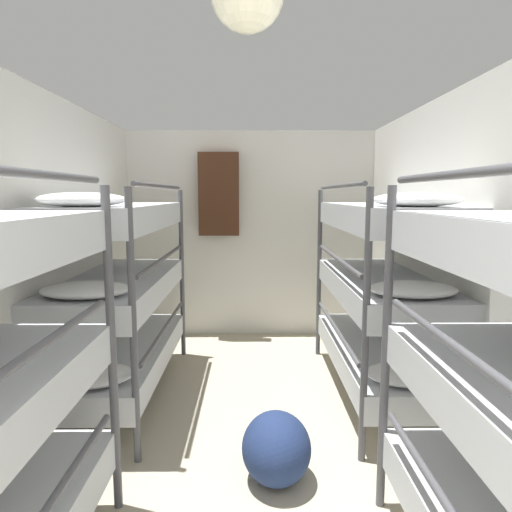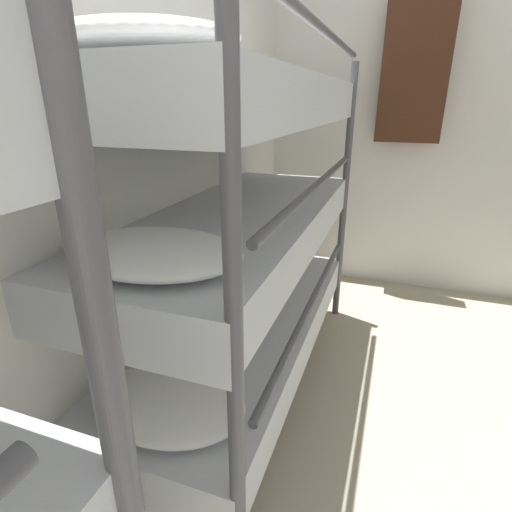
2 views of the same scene
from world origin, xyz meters
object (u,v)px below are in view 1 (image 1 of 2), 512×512
Objects in this scene: bunk_stack_left_far at (118,288)px; bunk_stack_right_far at (382,288)px; hanging_coat at (219,194)px; duffel_bag at (276,448)px.

bunk_stack_right_far is (2.05, 0.00, 0.00)m from bunk_stack_left_far.
bunk_stack_left_far is 1.00× the size of bunk_stack_right_far.
bunk_stack_right_far is at bearing -48.63° from hanging_coat.
duffel_bag is at bearing -79.27° from hanging_coat.
hanging_coat is at bearing 131.37° from bunk_stack_right_far.
bunk_stack_right_far is 2.20m from hanging_coat.
bunk_stack_left_far is 1.74m from duffel_bag.
duffel_bag is (-0.87, -1.08, -0.70)m from bunk_stack_right_far.
bunk_stack_left_far is 1.85m from hanging_coat.
bunk_stack_left_far is 4.15× the size of duffel_bag.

